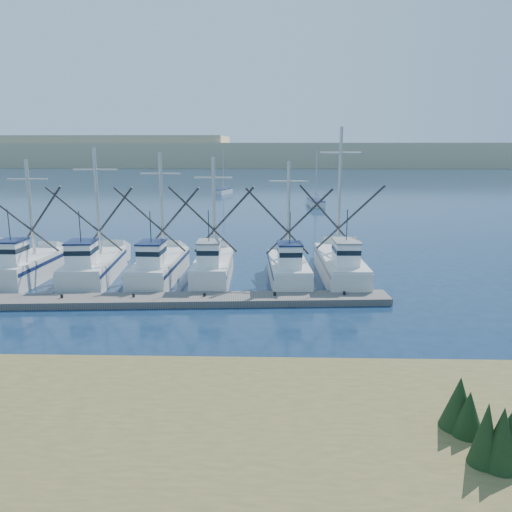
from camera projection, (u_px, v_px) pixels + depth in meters
The scene contains 6 objects.
ground at pixel (274, 346), 22.22m from camera, with size 500.00×500.00×0.00m, color #0C2338.
floating_dock at pixel (134, 300), 28.19m from camera, with size 29.06×1.94×0.39m, color #635E59.
dune_ridge at pixel (271, 154), 226.12m from camera, with size 360.00×60.00×10.00m, color tan.
trawler_fleet at pixel (154, 267), 32.80m from camera, with size 27.93×9.25×10.00m.
sailboat_near at pixel (316, 203), 74.18m from camera, with size 2.28×6.36×8.10m.
sailboat_far at pixel (223, 191), 92.84m from camera, with size 3.17×5.54×8.10m.
Camera 1 is at (-0.24, -20.84, 8.73)m, focal length 35.00 mm.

